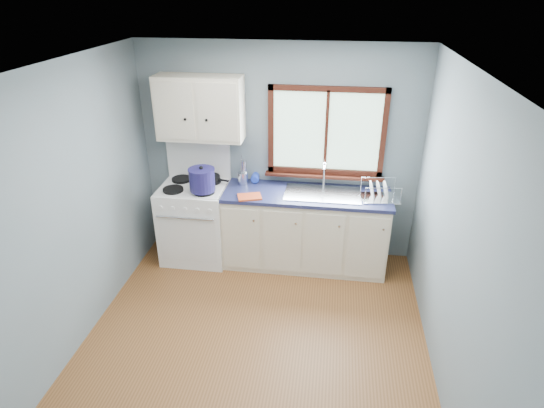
# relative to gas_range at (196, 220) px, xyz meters

# --- Properties ---
(floor) EXTENTS (3.20, 3.60, 0.02)m
(floor) POSITION_rel_gas_range_xyz_m (0.95, -1.47, -0.50)
(floor) COLOR brown
(floor) RESTS_ON ground
(ceiling) EXTENTS (3.20, 3.60, 0.02)m
(ceiling) POSITION_rel_gas_range_xyz_m (0.95, -1.47, 2.02)
(ceiling) COLOR white
(ceiling) RESTS_ON wall_back
(wall_back) EXTENTS (3.20, 0.02, 2.50)m
(wall_back) POSITION_rel_gas_range_xyz_m (0.95, 0.34, 0.76)
(wall_back) COLOR slate
(wall_back) RESTS_ON ground
(wall_left) EXTENTS (0.02, 3.60, 2.50)m
(wall_left) POSITION_rel_gas_range_xyz_m (-0.66, -1.47, 0.76)
(wall_left) COLOR slate
(wall_left) RESTS_ON ground
(wall_right) EXTENTS (0.02, 3.60, 2.50)m
(wall_right) POSITION_rel_gas_range_xyz_m (2.56, -1.47, 0.76)
(wall_right) COLOR slate
(wall_right) RESTS_ON ground
(gas_range) EXTENTS (0.76, 0.69, 1.36)m
(gas_range) POSITION_rel_gas_range_xyz_m (0.00, 0.00, 0.00)
(gas_range) COLOR white
(gas_range) RESTS_ON floor
(base_cabinets) EXTENTS (1.85, 0.60, 0.88)m
(base_cabinets) POSITION_rel_gas_range_xyz_m (1.31, 0.02, -0.08)
(base_cabinets) COLOR beige
(base_cabinets) RESTS_ON floor
(countertop) EXTENTS (1.89, 0.64, 0.04)m
(countertop) POSITION_rel_gas_range_xyz_m (1.31, 0.02, 0.41)
(countertop) COLOR #191D41
(countertop) RESTS_ON base_cabinets
(sink) EXTENTS (0.84, 0.46, 0.44)m
(sink) POSITION_rel_gas_range_xyz_m (1.49, 0.02, 0.37)
(sink) COLOR silver
(sink) RESTS_ON countertop
(window) EXTENTS (1.36, 0.10, 1.03)m
(window) POSITION_rel_gas_range_xyz_m (1.48, 0.30, 0.98)
(window) COLOR #9EC6A8
(window) RESTS_ON wall_back
(upper_cabinets) EXTENTS (0.95, 0.35, 0.70)m
(upper_cabinets) POSITION_rel_gas_range_xyz_m (0.10, 0.15, 1.31)
(upper_cabinets) COLOR beige
(upper_cabinets) RESTS_ON wall_back
(skillet) EXTENTS (0.40, 0.30, 0.05)m
(skillet) POSITION_rel_gas_range_xyz_m (0.16, 0.13, 0.49)
(skillet) COLOR black
(skillet) RESTS_ON gas_range
(stockpot) EXTENTS (0.37, 0.37, 0.29)m
(stockpot) POSITION_rel_gas_range_xyz_m (0.16, -0.15, 0.60)
(stockpot) COLOR navy
(stockpot) RESTS_ON gas_range
(utensil_crock) EXTENTS (0.15, 0.15, 0.36)m
(utensil_crock) POSITION_rel_gas_range_xyz_m (0.55, 0.16, 0.50)
(utensil_crock) COLOR silver
(utensil_crock) RESTS_ON countertop
(thermos) EXTENTS (0.08, 0.08, 0.28)m
(thermos) POSITION_rel_gas_range_xyz_m (0.56, 0.20, 0.56)
(thermos) COLOR silver
(thermos) RESTS_ON countertop
(soap_bottle) EXTENTS (0.11, 0.11, 0.26)m
(soap_bottle) POSITION_rel_gas_range_xyz_m (0.69, 0.18, 0.56)
(soap_bottle) COLOR #1F3BBB
(soap_bottle) RESTS_ON countertop
(dish_towel) EXTENTS (0.30, 0.25, 0.02)m
(dish_towel) POSITION_rel_gas_range_xyz_m (0.70, -0.19, 0.44)
(dish_towel) COLOR #C44520
(dish_towel) RESTS_ON countertop
(dish_rack) EXTENTS (0.43, 0.35, 0.21)m
(dish_rack) POSITION_rel_gas_range_xyz_m (2.10, -0.02, 0.48)
(dish_rack) COLOR silver
(dish_rack) RESTS_ON countertop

